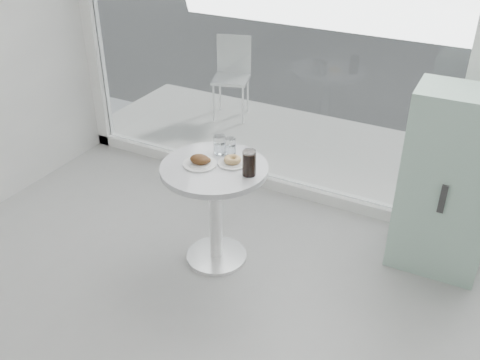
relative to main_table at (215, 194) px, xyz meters
The scene contains 9 objects.
main_table is the anchor object (origin of this frame).
patio_deck 2.03m from the main_table, 75.26° to the left, with size 5.60×1.60×0.05m, color silver.
mint_cabinet 1.56m from the main_table, 26.46° to the left, with size 0.61×0.43×1.31m.
patio_chair 2.51m from the main_table, 115.89° to the left, with size 0.47×0.47×0.87m.
plate_fritter 0.26m from the main_table, 161.76° to the right, with size 0.23×0.23×0.07m.
plate_donut 0.27m from the main_table, 41.13° to the left, with size 0.20×0.20×0.05m.
water_tumbler_a 0.33m from the main_table, 107.95° to the left, with size 0.08×0.08×0.13m.
water_tumbler_b 0.34m from the main_table, 85.56° to the left, with size 0.07×0.07×0.12m.
cola_glass 0.40m from the main_table, ahead, with size 0.09×0.09×0.17m.
Camera 1 is at (1.09, -0.74, 2.49)m, focal length 40.00 mm.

